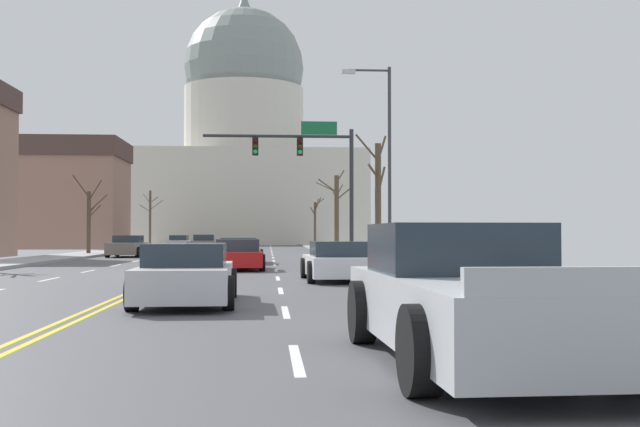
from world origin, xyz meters
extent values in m
cube|color=#4C4C51|center=(0.00, 0.00, -0.03)|extent=(14.00, 180.00, 0.06)
cube|color=yellow|center=(-0.12, 0.00, 0.00)|extent=(0.10, 176.40, 0.00)
cube|color=yellow|center=(0.12, 0.00, 0.00)|extent=(0.10, 176.40, 0.00)
cube|color=silver|center=(3.50, -18.90, 0.00)|extent=(0.12, 2.20, 0.00)
cube|color=silver|center=(3.50, -13.70, 0.00)|extent=(0.12, 2.20, 0.00)
cube|color=silver|center=(3.50, -8.50, 0.00)|extent=(0.12, 2.20, 0.00)
cube|color=silver|center=(3.50, -3.30, 0.00)|extent=(0.12, 2.20, 0.00)
cube|color=silver|center=(3.50, 1.90, 0.00)|extent=(0.12, 2.20, 0.00)
cube|color=silver|center=(3.50, 7.10, 0.00)|extent=(0.12, 2.20, 0.00)
cube|color=silver|center=(3.50, 12.30, 0.00)|extent=(0.12, 2.20, 0.00)
cube|color=silver|center=(3.50, 17.50, 0.00)|extent=(0.12, 2.20, 0.00)
cube|color=silver|center=(3.50, 22.70, 0.00)|extent=(0.12, 2.20, 0.00)
cube|color=silver|center=(3.50, 27.90, 0.00)|extent=(0.12, 2.20, 0.00)
cube|color=silver|center=(3.50, 33.10, 0.00)|extent=(0.12, 2.20, 0.00)
cube|color=silver|center=(3.50, 38.30, 0.00)|extent=(0.12, 2.20, 0.00)
cube|color=silver|center=(3.50, 43.50, 0.00)|extent=(0.12, 2.20, 0.00)
cube|color=silver|center=(3.50, 48.70, 0.00)|extent=(0.12, 2.20, 0.00)
cube|color=silver|center=(3.50, 53.90, 0.00)|extent=(0.12, 2.20, 0.00)
cube|color=silver|center=(3.50, 59.10, 0.00)|extent=(0.12, 2.20, 0.00)
cube|color=silver|center=(3.50, 64.30, 0.00)|extent=(0.12, 2.20, 0.00)
cube|color=silver|center=(-3.50, -3.30, 0.00)|extent=(0.12, 2.20, 0.00)
cube|color=silver|center=(-3.50, 1.90, 0.00)|extent=(0.12, 2.20, 0.00)
cube|color=silver|center=(-3.50, 7.10, 0.00)|extent=(0.12, 2.20, 0.00)
cube|color=silver|center=(-3.50, 12.30, 0.00)|extent=(0.12, 2.20, 0.00)
cube|color=silver|center=(-3.50, 17.50, 0.00)|extent=(0.12, 2.20, 0.00)
cube|color=silver|center=(-3.50, 22.70, 0.00)|extent=(0.12, 2.20, 0.00)
cube|color=silver|center=(-3.50, 27.90, 0.00)|extent=(0.12, 2.20, 0.00)
cube|color=silver|center=(-3.50, 33.10, 0.00)|extent=(0.12, 2.20, 0.00)
cube|color=silver|center=(-3.50, 38.30, 0.00)|extent=(0.12, 2.20, 0.00)
cube|color=silver|center=(-3.50, 43.50, 0.00)|extent=(0.12, 2.20, 0.00)
cube|color=silver|center=(-3.50, 48.70, 0.00)|extent=(0.12, 2.20, 0.00)
cube|color=silver|center=(-3.50, 53.90, 0.00)|extent=(0.12, 2.20, 0.00)
cube|color=silver|center=(-3.50, 59.10, 0.00)|extent=(0.12, 2.20, 0.00)
cube|color=silver|center=(-3.50, 64.30, 0.00)|extent=(0.12, 2.20, 0.00)
cube|color=#979797|center=(8.50, 0.00, 0.07)|extent=(3.00, 180.00, 0.14)
cylinder|color=#28282D|center=(7.60, 12.99, 3.53)|extent=(0.22, 0.22, 6.79)
cylinder|color=#28282D|center=(3.70, 12.99, 6.53)|extent=(7.80, 0.16, 0.16)
cube|color=black|center=(4.87, 12.99, 5.97)|extent=(0.32, 0.28, 0.92)
sphere|color=#330504|center=(4.87, 12.83, 6.25)|extent=(0.22, 0.22, 0.22)
sphere|color=#332B05|center=(4.87, 12.83, 5.97)|extent=(0.22, 0.22, 0.22)
sphere|color=#19CC47|center=(4.87, 12.83, 5.69)|extent=(0.22, 0.22, 0.22)
cube|color=black|center=(2.53, 12.99, 5.97)|extent=(0.32, 0.28, 0.92)
sphere|color=#330504|center=(2.53, 12.83, 6.25)|extent=(0.22, 0.22, 0.22)
sphere|color=#332B05|center=(2.53, 12.83, 5.97)|extent=(0.22, 0.22, 0.22)
sphere|color=#19CC47|center=(2.53, 12.83, 5.69)|extent=(0.22, 0.22, 0.22)
cube|color=#146033|center=(5.88, 13.01, 6.98)|extent=(1.90, 0.06, 0.70)
cylinder|color=#333338|center=(8.20, 4.00, 4.22)|extent=(0.14, 0.14, 8.16)
cylinder|color=#333338|center=(7.35, 4.00, 8.15)|extent=(1.70, 0.09, 0.09)
cube|color=#B2B2AD|center=(6.50, 4.00, 8.08)|extent=(0.56, 0.24, 0.16)
cube|color=beige|center=(0.00, 76.10, 6.01)|extent=(31.68, 18.84, 12.01)
cylinder|color=beige|center=(0.00, 76.10, 16.43)|extent=(15.91, 15.91, 8.84)
sphere|color=gray|center=(0.00, 76.10, 23.65)|extent=(15.96, 15.96, 15.96)
cone|color=gray|center=(0.00, 76.10, 32.83)|extent=(1.80, 1.80, 2.40)
cube|color=#9EA3A8|center=(1.89, 9.25, 0.45)|extent=(1.96, 4.72, 0.59)
cube|color=#232D38|center=(1.87, 8.84, 0.98)|extent=(1.67, 2.38, 0.46)
cylinder|color=black|center=(1.01, 10.72, 0.32)|extent=(0.24, 0.65, 0.64)
cylinder|color=black|center=(2.84, 10.67, 0.32)|extent=(0.24, 0.65, 0.64)
cylinder|color=black|center=(0.93, 7.83, 0.32)|extent=(0.24, 0.65, 0.64)
cylinder|color=black|center=(2.76, 7.78, 0.32)|extent=(0.24, 0.65, 0.64)
cube|color=#B71414|center=(2.03, 2.66, 0.44)|extent=(1.96, 4.40, 0.56)
cube|color=#232D38|center=(2.04, 2.39, 0.96)|extent=(1.67, 2.13, 0.47)
cylinder|color=black|center=(1.07, 3.98, 0.32)|extent=(0.24, 0.65, 0.64)
cylinder|color=black|center=(2.90, 4.04, 0.32)|extent=(0.24, 0.65, 0.64)
cylinder|color=black|center=(1.16, 1.29, 0.32)|extent=(0.24, 0.65, 0.64)
cylinder|color=black|center=(2.98, 1.35, 0.32)|extent=(0.24, 0.65, 0.64)
cube|color=silver|center=(5.30, -4.49, 0.45)|extent=(1.97, 4.40, 0.57)
cube|color=#232D38|center=(5.31, -4.88, 0.95)|extent=(1.69, 2.17, 0.44)
cylinder|color=black|center=(4.34, -3.16, 0.32)|extent=(0.24, 0.65, 0.64)
cylinder|color=black|center=(6.20, -3.11, 0.32)|extent=(0.24, 0.65, 0.64)
cylinder|color=black|center=(4.41, -5.86, 0.32)|extent=(0.24, 0.65, 0.64)
cylinder|color=black|center=(6.27, -5.81, 0.32)|extent=(0.24, 0.65, 0.64)
cube|color=silver|center=(1.56, -11.90, 0.47)|extent=(1.85, 4.70, 0.61)
cube|color=#232D38|center=(1.56, -12.02, 0.99)|extent=(1.58, 2.29, 0.44)
cylinder|color=black|center=(0.66, -10.48, 0.32)|extent=(0.24, 0.65, 0.64)
cylinder|color=black|center=(2.39, -10.43, 0.32)|extent=(0.24, 0.65, 0.64)
cylinder|color=black|center=(0.73, -13.36, 0.32)|extent=(0.24, 0.65, 0.64)
cylinder|color=black|center=(2.46, -13.32, 0.32)|extent=(0.24, 0.65, 0.64)
cube|color=#ADB2B7|center=(5.43, -19.27, 0.58)|extent=(2.14, 5.54, 0.72)
cube|color=#1E2833|center=(5.41, -18.50, 1.23)|extent=(1.87, 1.92, 0.59)
cube|color=#ADB2B7|center=(5.51, -21.95, 1.05)|extent=(1.82, 0.15, 0.22)
cylinder|color=black|center=(4.39, -17.66, 0.40)|extent=(0.30, 0.81, 0.80)
cylinder|color=black|center=(6.37, -17.60, 0.40)|extent=(0.30, 0.81, 0.80)
cylinder|color=black|center=(4.49, -20.95, 0.40)|extent=(0.30, 0.81, 0.80)
cylinder|color=black|center=(6.47, -20.89, 0.40)|extent=(0.30, 0.81, 0.80)
cube|color=#6B6056|center=(-5.28, 19.82, 0.51)|extent=(1.86, 4.33, 0.70)
cube|color=#232D38|center=(-5.27, 20.12, 1.08)|extent=(1.59, 1.86, 0.44)
cylinder|color=black|center=(-4.43, 18.47, 0.32)|extent=(0.23, 0.64, 0.64)
cylinder|color=black|center=(-6.19, 18.51, 0.32)|extent=(0.23, 0.64, 0.64)
cylinder|color=black|center=(-4.37, 21.13, 0.32)|extent=(0.23, 0.64, 0.64)
cylinder|color=black|center=(-6.13, 21.17, 0.32)|extent=(0.23, 0.64, 0.64)
cube|color=#6B6056|center=(-1.83, 33.71, 0.50)|extent=(1.94, 4.28, 0.69)
cube|color=#232D38|center=(-1.84, 34.07, 1.09)|extent=(1.64, 2.02, 0.47)
cylinder|color=black|center=(-0.89, 32.44, 0.32)|extent=(0.24, 0.65, 0.64)
cylinder|color=black|center=(-2.67, 32.37, 0.32)|extent=(0.24, 0.65, 0.64)
cylinder|color=black|center=(-0.98, 35.05, 0.32)|extent=(0.24, 0.65, 0.64)
cylinder|color=black|center=(-2.77, 34.98, 0.32)|extent=(0.24, 0.65, 0.64)
cube|color=silver|center=(-5.01, 44.65, 0.48)|extent=(1.80, 4.50, 0.64)
cube|color=#232D38|center=(-5.01, 44.95, 1.02)|extent=(1.58, 2.20, 0.45)
cylinder|color=black|center=(-4.12, 43.25, 0.32)|extent=(0.22, 0.64, 0.64)
cylinder|color=black|center=(-5.91, 43.26, 0.32)|extent=(0.22, 0.64, 0.64)
cylinder|color=black|center=(-4.11, 46.04, 0.32)|extent=(0.22, 0.64, 0.64)
cylinder|color=black|center=(-5.90, 46.04, 0.32)|extent=(0.22, 0.64, 0.64)
cube|color=#8C6656|center=(-15.25, 46.29, 4.18)|extent=(9.55, 8.90, 8.37)
cube|color=#47332D|center=(-15.25, 46.29, 9.27)|extent=(9.93, 9.26, 1.79)
cylinder|color=#4C3D2D|center=(8.49, 9.39, 2.95)|extent=(0.30, 0.30, 5.62)
cylinder|color=#4C3D2D|center=(8.22, 9.09, 4.39)|extent=(0.67, 0.72, 0.71)
cylinder|color=#4C3D2D|center=(7.95, 9.37, 5.56)|extent=(1.15, 0.12, 1.32)
cylinder|color=#4C3D2D|center=(8.57, 8.83, 3.91)|extent=(0.26, 1.20, 1.27)
cylinder|color=#4C3D2D|center=(8.72, 9.73, 5.55)|extent=(0.61, 0.83, 1.32)
cylinder|color=#4C3D2D|center=(-8.39, 23.41, 2.14)|extent=(0.26, 0.26, 4.01)
cylinder|color=#4C3D2D|center=(-7.89, 22.90, 4.17)|extent=(1.10, 1.12, 1.30)
cylinder|color=#4C3D2D|center=(-8.98, 23.67, 4.50)|extent=(1.27, 0.64, 1.53)
cylinder|color=#4C3D2D|center=(-7.99, 23.33, 2.86)|extent=(0.86, 0.24, 0.86)
cylinder|color=#4C3D2D|center=(-8.25, 23.79, 3.00)|extent=(0.39, 0.86, 0.69)
cylinder|color=#4C3D2D|center=(-7.80, 23.42, 3.39)|extent=(1.23, 0.11, 1.15)
cylinder|color=#4C3D2D|center=(7.96, 50.33, 2.36)|extent=(0.25, 0.25, 4.45)
cylinder|color=#4C3D2D|center=(8.20, 51.00, 4.56)|extent=(0.57, 1.40, 0.84)
cylinder|color=#4C3D2D|center=(8.42, 50.30, 4.58)|extent=(0.97, 0.15, 0.79)
cylinder|color=#4C3D2D|center=(8.15, 51.03, 4.30)|extent=(0.47, 1.46, 1.35)
cylinder|color=#4C3D2D|center=(7.75, 50.53, 3.65)|extent=(0.56, 0.53, 0.90)
cylinder|color=#4C3D2D|center=(8.23, 49.99, 4.39)|extent=(0.68, 0.82, 1.28)
cylinder|color=#4C3D2D|center=(8.14, 49.81, 4.14)|extent=(0.44, 1.10, 1.05)
cylinder|color=#4C3D2D|center=(8.88, 36.11, 3.18)|extent=(0.39, 0.39, 6.08)
cylinder|color=#4C3D2D|center=(9.56, 36.36, 4.77)|extent=(1.47, 0.62, 1.20)
cylinder|color=#4C3D2D|center=(8.70, 36.45, 4.69)|extent=(0.44, 0.75, 1.03)
cylinder|color=#4C3D2D|center=(8.88, 36.53, 5.11)|extent=(0.10, 0.90, 0.66)
cylinder|color=#4C3D2D|center=(8.12, 35.96, 5.35)|extent=(1.61, 0.42, 1.16)
cylinder|color=#4C3D2D|center=(9.14, 36.21, 5.00)|extent=(0.62, 0.29, 0.98)
cylinder|color=#4C3D2D|center=(9.20, 36.15, 6.15)|extent=(0.73, 0.20, 1.07)
cylinder|color=#4C3D2D|center=(8.02, 36.12, 5.24)|extent=(1.75, 0.10, 0.87)
cylinder|color=brown|center=(-8.86, 52.74, 2.98)|extent=(0.25, 0.25, 5.68)
cylinder|color=brown|center=(-8.32, 53.38, 4.37)|extent=(1.15, 1.35, 1.09)
cylinder|color=brown|center=(-9.38, 52.56, 4.01)|extent=(1.09, 0.44, 0.75)
cylinder|color=brown|center=(-8.46, 52.67, 4.86)|extent=(0.86, 0.24, 0.65)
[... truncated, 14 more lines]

